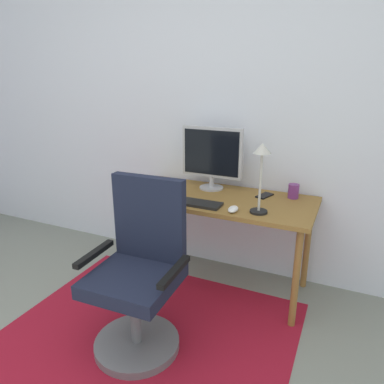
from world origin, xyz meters
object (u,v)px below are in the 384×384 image
object	(u,v)px
monitor	(212,155)
cell_phone	(265,196)
desk	(219,207)
computer_mouse	(233,209)
coffee_cup	(293,191)
desk_lamp	(261,164)
office_chair	(139,280)
keyboard	(190,202)

from	to	relation	value
monitor	cell_phone	xyz separation A→B (m)	(0.41, -0.01, -0.25)
desk	computer_mouse	size ratio (longest dim) A/B	12.62
monitor	coffee_cup	size ratio (longest dim) A/B	4.67
cell_phone	desk_lamp	xyz separation A→B (m)	(0.04, -0.33, 0.31)
desk_lamp	office_chair	xyz separation A→B (m)	(-0.52, -0.59, -0.60)
desk	cell_phone	distance (m)	0.33
desk	coffee_cup	world-z (taller)	coffee_cup
computer_mouse	coffee_cup	distance (m)	0.52
coffee_cup	office_chair	xyz separation A→B (m)	(-0.66, -0.96, -0.34)
monitor	desk_lamp	xyz separation A→B (m)	(0.45, -0.34, 0.05)
monitor	office_chair	world-z (taller)	monitor
keyboard	office_chair	world-z (taller)	office_chair
keyboard	coffee_cup	bearing A→B (deg)	33.29
monitor	office_chair	size ratio (longest dim) A/B	0.47
desk	office_chair	xyz separation A→B (m)	(-0.19, -0.76, -0.21)
keyboard	cell_phone	distance (m)	0.55
desk	desk_lamp	world-z (taller)	desk_lamp
desk	monitor	xyz separation A→B (m)	(-0.13, 0.16, 0.34)
monitor	office_chair	bearing A→B (deg)	-94.01
computer_mouse	cell_phone	distance (m)	0.39
monitor	keyboard	size ratio (longest dim) A/B	1.07
cell_phone	office_chair	size ratio (longest dim) A/B	0.14
desk_lamp	coffee_cup	bearing A→B (deg)	68.61
monitor	office_chair	xyz separation A→B (m)	(-0.07, -0.93, -0.55)
desk	computer_mouse	world-z (taller)	computer_mouse
keyboard	office_chair	distance (m)	0.64
coffee_cup	office_chair	size ratio (longest dim) A/B	0.10
coffee_cup	cell_phone	bearing A→B (deg)	-165.60
keyboard	computer_mouse	distance (m)	0.31
monitor	keyboard	world-z (taller)	monitor
monitor	coffee_cup	xyz separation A→B (m)	(0.60, 0.04, -0.21)
office_chair	desk_lamp	bearing A→B (deg)	46.73
keyboard	desk_lamp	size ratio (longest dim) A/B	0.98
monitor	desk_lamp	world-z (taller)	monitor
keyboard	coffee_cup	size ratio (longest dim) A/B	4.35
desk	monitor	world-z (taller)	monitor
desk_lamp	computer_mouse	bearing A→B (deg)	-161.45
desk_lamp	office_chair	world-z (taller)	desk_lamp
monitor	coffee_cup	distance (m)	0.64
keyboard	desk_lamp	bearing A→B (deg)	2.89
keyboard	monitor	bearing A→B (deg)	88.69
desk	cell_phone	xyz separation A→B (m)	(0.28, 0.15, 0.08)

